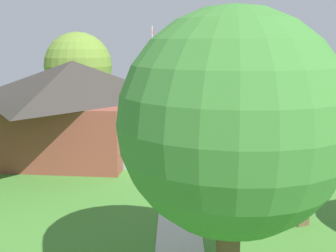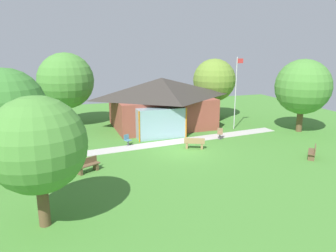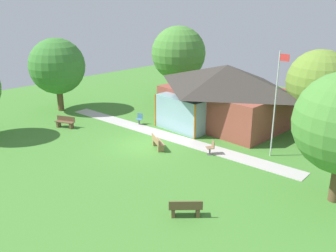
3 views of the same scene
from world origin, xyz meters
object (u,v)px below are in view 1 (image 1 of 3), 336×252
object	(u,v)px
bench_lawn_far_right	(289,122)
tree_east_hedge	(197,63)
bench_mid_left	(290,206)
patio_chair_lawn_spare	(188,131)
tree_behind_pavilion_right	(78,66)
patio_chair_west	(163,169)
bench_rear_near_path	(219,145)
flagpole	(152,73)
pavilion	(77,104)
tree_west_hedge	(232,123)

from	to	relation	value
bench_lawn_far_right	tree_east_hedge	world-z (taller)	tree_east_hedge
bench_mid_left	patio_chair_lawn_spare	xyz separation A→B (m)	(10.90, 3.77, 0.01)
bench_mid_left	tree_behind_pavilion_right	size ratio (longest dim) A/B	0.25
bench_lawn_far_right	patio_chair_west	world-z (taller)	patio_chair_west
patio_chair_lawn_spare	bench_rear_near_path	bearing A→B (deg)	61.42
bench_rear_near_path	patio_chair_west	world-z (taller)	patio_chair_west
tree_behind_pavilion_right	flagpole	bearing A→B (deg)	-94.23
pavilion	bench_mid_left	xyz separation A→B (m)	(-7.74, -9.23, -1.96)
bench_rear_near_path	tree_behind_pavilion_right	distance (m)	11.48
bench_mid_left	bench_rear_near_path	bearing A→B (deg)	167.87
bench_rear_near_path	tree_east_hedge	world-z (taller)	tree_east_hedge
bench_mid_left	patio_chair_west	world-z (taller)	patio_chair_west
bench_rear_near_path	bench_mid_left	bearing A→B (deg)	-139.32
patio_chair_west	tree_east_hedge	xyz separation A→B (m)	(15.20, -0.81, 3.51)
bench_rear_near_path	tree_west_hedge	distance (m)	12.63
pavilion	bench_rear_near_path	distance (m)	7.43
bench_mid_left	patio_chair_west	distance (m)	5.55
bench_mid_left	bench_rear_near_path	world-z (taller)	same
pavilion	bench_lawn_far_right	size ratio (longest dim) A/B	7.02
bench_mid_left	patio_chair_west	size ratio (longest dim) A/B	1.79
patio_chair_west	tree_west_hedge	world-z (taller)	tree_west_hedge
bench_lawn_far_right	patio_chair_lawn_spare	world-z (taller)	patio_chair_lawn_spare
patio_chair_lawn_spare	tree_behind_pavilion_right	xyz separation A→B (m)	(3.12, 7.33, 3.49)
bench_lawn_far_right	patio_chair_lawn_spare	bearing A→B (deg)	73.92
flagpole	tree_west_hedge	bearing A→B (deg)	-167.05
flagpole	bench_lawn_far_right	size ratio (longest dim) A/B	4.64
bench_lawn_far_right	tree_east_hedge	distance (m)	8.12
flagpole	pavilion	bearing A→B (deg)	152.99
flagpole	bench_rear_near_path	distance (m)	7.76
patio_chair_west	patio_chair_lawn_spare	world-z (taller)	same
flagpole	bench_mid_left	xyz separation A→B (m)	(-13.67, -6.21, -3.11)
tree_behind_pavilion_right	bench_lawn_far_right	bearing A→B (deg)	-87.94
bench_mid_left	tree_behind_pavilion_right	distance (m)	18.23
patio_chair_west	flagpole	bearing A→B (deg)	165.06
bench_rear_near_path	tree_east_hedge	distance (m)	11.39
bench_lawn_far_right	bench_mid_left	distance (m)	14.73
bench_mid_left	tree_east_hedge	xyz separation A→B (m)	(18.61, 3.58, 3.52)
pavilion	bench_rear_near_path	bearing A→B (deg)	-88.79
bench_mid_left	patio_chair_west	bearing A→B (deg)	-154.65
bench_rear_near_path	patio_chair_lawn_spare	xyz separation A→B (m)	(3.02, 1.71, 0.01)
patio_chair_west	patio_chair_lawn_spare	bearing A→B (deg)	150.31
bench_mid_left	patio_chair_lawn_spare	bearing A→B (deg)	172.32
flagpole	tree_east_hedge	bearing A→B (deg)	-28.04
patio_chair_west	pavilion	bearing A→B (deg)	-156.78
patio_chair_west	tree_behind_pavilion_right	world-z (taller)	tree_behind_pavilion_right
pavilion	flagpole	distance (m)	6.75
tree_west_hedge	bench_rear_near_path	bearing A→B (deg)	-0.11
flagpole	bench_mid_left	size ratio (longest dim) A/B	4.18
pavilion	bench_mid_left	bearing A→B (deg)	-129.96
pavilion	tree_west_hedge	world-z (taller)	tree_west_hedge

